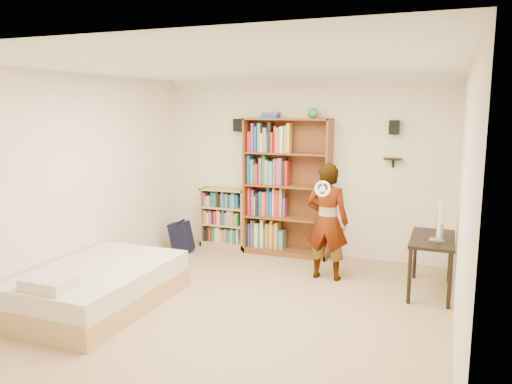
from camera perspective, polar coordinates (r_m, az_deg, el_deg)
ground at (r=5.83m, az=-1.71°, el=-13.38°), size 4.50×5.00×0.01m
room_shell at (r=5.39m, az=-1.81°, el=4.14°), size 4.52×5.02×2.71m
crown_molding at (r=5.38m, az=-1.86°, el=13.82°), size 4.50×5.00×0.06m
speaker_left at (r=7.99m, az=-2.02°, el=7.65°), size 0.14×0.12×0.20m
speaker_right at (r=7.38m, az=15.52°, el=7.14°), size 0.14×0.12×0.20m
wall_shelf at (r=7.42m, az=15.37°, el=3.67°), size 0.25×0.16×0.02m
tall_bookshelf at (r=7.69m, az=3.56°, el=0.51°), size 1.34×0.39×2.12m
low_bookshelf at (r=8.24m, az=-3.68°, el=-2.95°), size 0.77×0.29×0.97m
computer_desk at (r=6.61m, az=19.37°, el=-7.88°), size 0.51×1.03×0.70m
imac at (r=6.33m, az=20.04°, el=-3.23°), size 0.10×0.46×0.46m
daybed at (r=6.12m, az=-17.55°, el=-9.76°), size 1.29×1.99×0.59m
person at (r=6.69m, az=8.13°, el=-3.36°), size 0.57×0.38×1.57m
wii_wheel at (r=6.32m, az=7.62°, el=0.35°), size 0.21×0.08×0.21m
navy_bag at (r=8.09m, az=-8.54°, el=-5.01°), size 0.37×0.25×0.49m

